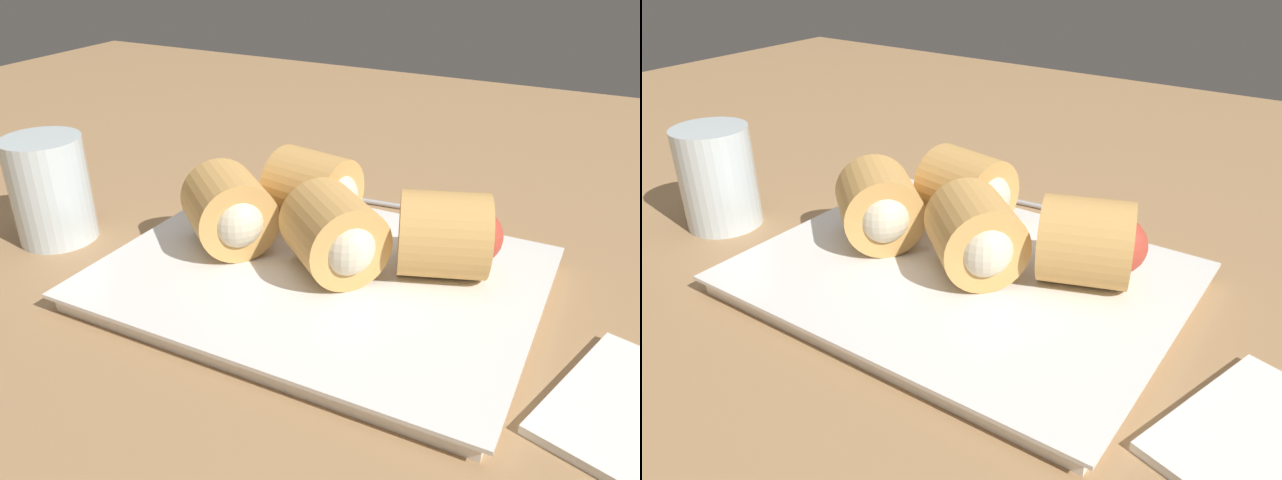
{
  "view_description": "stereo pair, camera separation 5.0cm",
  "coord_description": "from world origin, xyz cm",
  "views": [
    {
      "loc": [
        -16.59,
        36.93,
        27.23
      ],
      "look_at": [
        1.85,
        1.02,
        6.02
      ],
      "focal_mm": 35.0,
      "sensor_mm": 36.0,
      "label": 1
    },
    {
      "loc": [
        -20.89,
        34.37,
        27.23
      ],
      "look_at": [
        1.85,
        1.02,
        6.02
      ],
      "focal_mm": 35.0,
      "sensor_mm": 36.0,
      "label": 2
    }
  ],
  "objects": [
    {
      "name": "roll_front_left",
      "position": [
        0.55,
        0.97,
        6.65
      ],
      "size": [
        8.89,
        8.89,
        6.29
      ],
      "color": "#DBA356",
      "rests_on": "serving_plate"
    },
    {
      "name": "table_surface",
      "position": [
        0.0,
        0.0,
        1.0
      ],
      "size": [
        180.0,
        140.0,
        2.0
      ],
      "color": "#A87F54",
      "rests_on": "ground"
    },
    {
      "name": "drinking_glass",
      "position": [
        25.88,
        4.14,
        6.53
      ],
      "size": [
        6.53,
        6.53,
        9.06
      ],
      "color": "silver",
      "rests_on": "table_surface"
    },
    {
      "name": "roll_back_right",
      "position": [
        9.66,
        1.04,
        6.65
      ],
      "size": [
        8.88,
        8.88,
        6.29
      ],
      "color": "#DBA356",
      "rests_on": "serving_plate"
    },
    {
      "name": "roll_front_right",
      "position": [
        -6.67,
        -2.89,
        6.65
      ],
      "size": [
        8.17,
        8.07,
        6.29
      ],
      "color": "#DBA356",
      "rests_on": "serving_plate"
    },
    {
      "name": "serving_plate",
      "position": [
        1.85,
        1.02,
        2.76
      ],
      "size": [
        31.69,
        23.96,
        1.5
      ],
      "color": "white",
      "rests_on": "table_surface"
    },
    {
      "name": "spoon",
      "position": [
        -2.2,
        -15.38,
        2.66
      ],
      "size": [
        15.99,
        3.54,
        1.43
      ],
      "color": "#B2B2B7",
      "rests_on": "table_surface"
    },
    {
      "name": "roll_back_left",
      "position": [
        5.66,
        -5.85,
        6.65
      ],
      "size": [
        7.88,
        7.29,
        6.29
      ],
      "color": "#DBA356",
      "rests_on": "serving_plate"
    }
  ]
}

